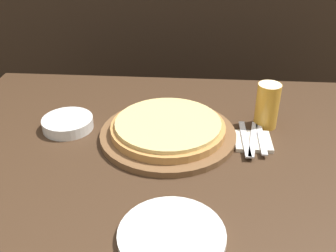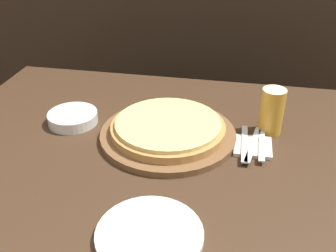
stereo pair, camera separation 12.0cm
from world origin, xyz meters
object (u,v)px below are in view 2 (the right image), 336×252
object	(u,v)px
beer_glass	(272,109)
side_bowl	(73,118)
pizza_on_board	(168,130)
dinner_knife	(253,144)
dinner_plate	(149,235)
fork	(245,143)
spoon	(262,145)

from	to	relation	value
beer_glass	side_bowl	size ratio (longest dim) A/B	0.91
pizza_on_board	side_bowl	xyz separation A→B (m)	(-0.33, 0.03, -0.01)
side_bowl	dinner_knife	bearing A→B (deg)	-4.38
dinner_plate	fork	distance (m)	0.45
beer_glass	dinner_plate	distance (m)	0.58
pizza_on_board	spoon	size ratio (longest dim) A/B	2.46
fork	spoon	size ratio (longest dim) A/B	1.18
beer_glass	dinner_knife	world-z (taller)	beer_glass
beer_glass	fork	size ratio (longest dim) A/B	0.73
fork	spoon	xyz separation A→B (m)	(0.05, 0.00, 0.00)
pizza_on_board	fork	xyz separation A→B (m)	(0.23, -0.01, -0.01)
beer_glass	side_bowl	bearing A→B (deg)	-174.36
dinner_knife	dinner_plate	bearing A→B (deg)	-118.72
dinner_plate	dinner_knife	xyz separation A→B (m)	(0.22, 0.40, 0.01)
pizza_on_board	dinner_plate	xyz separation A→B (m)	(0.04, -0.42, -0.02)
side_bowl	beer_glass	bearing A→B (deg)	5.64
beer_glass	spoon	xyz separation A→B (m)	(-0.02, -0.11, -0.07)
beer_glass	dinner_plate	xyz separation A→B (m)	(-0.27, -0.51, -0.07)
beer_glass	side_bowl	distance (m)	0.64
spoon	dinner_plate	bearing A→B (deg)	-121.38
side_bowl	spoon	bearing A→B (deg)	-4.20
pizza_on_board	spoon	xyz separation A→B (m)	(0.28, -0.01, -0.01)
dinner_knife	spoon	size ratio (longest dim) A/B	1.18
dinner_plate	side_bowl	distance (m)	0.58
dinner_knife	beer_glass	bearing A→B (deg)	65.18
beer_glass	dinner_plate	bearing A→B (deg)	-117.92
side_bowl	dinner_knife	xyz separation A→B (m)	(0.58, -0.04, -0.00)
pizza_on_board	dinner_knife	bearing A→B (deg)	-3.14
side_bowl	dinner_plate	bearing A→B (deg)	-50.89
dinner_plate	dinner_knife	distance (m)	0.46
dinner_plate	dinner_knife	world-z (taller)	dinner_plate
fork	dinner_knife	distance (m)	0.03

